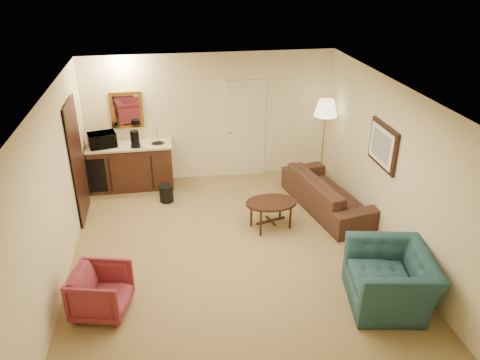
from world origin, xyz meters
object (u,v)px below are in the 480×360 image
object	(u,v)px
rose_chair_near	(101,290)
teal_armchair	(391,271)
microwave	(102,138)
wetbar_cabinet	(132,166)
coffee_maker	(135,139)
floor_lamp	(323,141)
sofa	(329,188)
waste_bin	(166,193)
coffee_table	(271,214)

from	to	relation	value
rose_chair_near	teal_armchair	bearing A→B (deg)	-82.74
rose_chair_near	microwave	bearing A→B (deg)	17.66
wetbar_cabinet	coffee_maker	distance (m)	0.65
floor_lamp	microwave	size ratio (longest dim) A/B	3.41
floor_lamp	sofa	bearing A→B (deg)	-102.08
rose_chair_near	coffee_maker	bearing A→B (deg)	7.74
sofa	wetbar_cabinet	bearing A→B (deg)	56.44
wetbar_cabinet	rose_chair_near	size ratio (longest dim) A/B	2.31
waste_bin	coffee_maker	bearing A→B (deg)	130.92
rose_chair_near	coffee_maker	size ratio (longest dim) A/B	2.19
coffee_table	microwave	xyz separation A→B (m)	(-2.91, 1.96, 0.84)
rose_chair_near	coffee_table	bearing A→B (deg)	-43.49
sofa	rose_chair_near	xyz separation A→B (m)	(-3.85, -2.20, -0.08)
wetbar_cabinet	rose_chair_near	world-z (taller)	wetbar_cabinet
sofa	microwave	bearing A→B (deg)	59.12
rose_chair_near	coffee_table	size ratio (longest dim) A/B	0.80
waste_bin	wetbar_cabinet	bearing A→B (deg)	132.08
rose_chair_near	floor_lamp	bearing A→B (deg)	-36.86
rose_chair_near	floor_lamp	size ratio (longest dim) A/B	0.41
rose_chair_near	floor_lamp	world-z (taller)	floor_lamp
sofa	coffee_maker	world-z (taller)	coffee_maker
floor_lamp	coffee_maker	distance (m)	3.74
coffee_maker	waste_bin	bearing A→B (deg)	-33.22
sofa	microwave	xyz separation A→B (m)	(-4.10, 1.47, 0.66)
wetbar_cabinet	rose_chair_near	distance (m)	3.69
sofa	floor_lamp	size ratio (longest dim) A/B	1.27
wetbar_cabinet	floor_lamp	world-z (taller)	floor_lamp
sofa	rose_chair_near	size ratio (longest dim) A/B	3.11
teal_armchair	coffee_table	world-z (taller)	teal_armchair
floor_lamp	waste_bin	distance (m)	3.30
teal_armchair	waste_bin	world-z (taller)	teal_armchair
sofa	coffee_table	distance (m)	1.30
coffee_table	coffee_maker	bearing A→B (deg)	140.82
waste_bin	microwave	world-z (taller)	microwave
sofa	floor_lamp	distance (m)	1.27
teal_armchair	rose_chair_near	world-z (taller)	teal_armchair
rose_chair_near	waste_bin	bearing A→B (deg)	-3.12
rose_chair_near	coffee_maker	xyz separation A→B (m)	(0.38, 3.57, 0.73)
waste_bin	teal_armchair	bearing A→B (deg)	-49.52
wetbar_cabinet	waste_bin	bearing A→B (deg)	-47.92
coffee_table	rose_chair_near	bearing A→B (deg)	-147.25
waste_bin	microwave	size ratio (longest dim) A/B	0.65
wetbar_cabinet	sofa	distance (m)	3.90
waste_bin	rose_chair_near	bearing A→B (deg)	-106.89
floor_lamp	coffee_table	bearing A→B (deg)	-131.06
wetbar_cabinet	teal_armchair	world-z (taller)	teal_armchair
teal_armchair	floor_lamp	size ratio (longest dim) A/B	0.68
wetbar_cabinet	teal_armchair	size ratio (longest dim) A/B	1.39
sofa	microwave	world-z (taller)	microwave
waste_bin	coffee_table	bearing A→B (deg)	-35.53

